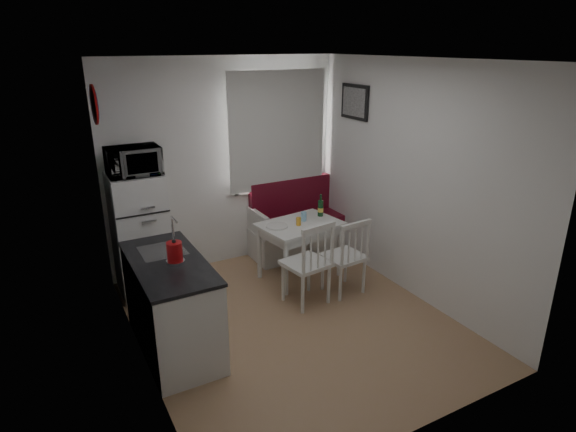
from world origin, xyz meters
The scene contains 22 objects.
floor centered at (0.00, 0.00, 0.00)m, with size 3.00×3.50×0.02m, color tan.
ceiling centered at (0.00, 0.00, 2.60)m, with size 3.00×3.50×0.02m, color white.
wall_back centered at (0.00, 1.75, 1.30)m, with size 3.00×0.02×2.60m, color white.
wall_front centered at (0.00, -1.75, 1.30)m, with size 3.00×0.02×2.60m, color white.
wall_left centered at (-1.50, 0.00, 1.30)m, with size 0.02×3.50×2.60m, color white.
wall_right centered at (1.50, 0.00, 1.30)m, with size 0.02×3.50×2.60m, color white.
window centered at (0.70, 1.72, 1.62)m, with size 1.22×0.06×1.47m, color white.
curtain centered at (0.70, 1.65, 1.68)m, with size 1.35×0.02×1.50m, color white.
kitchen_counter centered at (-1.20, 0.16, 0.46)m, with size 0.62×1.32×1.16m.
wall_sign centered at (-1.47, 1.45, 2.15)m, with size 0.40×0.40×0.03m, color navy.
picture_frame centered at (1.48, 1.10, 2.05)m, with size 0.04×0.52×0.42m, color black.
bench centered at (0.97, 1.51, 0.33)m, with size 1.41×0.54×1.01m.
dining_table centered at (0.58, 0.86, 0.62)m, with size 1.02×0.78×0.70m.
chair_left centered at (0.33, 0.19, 0.60)m, with size 0.51×0.50×0.52m.
chair_right centered at (0.83, 0.20, 0.56)m, with size 0.46×0.44×0.49m.
fridge centered at (-1.18, 1.40, 0.70)m, with size 0.56×0.56×1.41m, color white.
microwave centered at (-1.18, 1.35, 1.56)m, with size 0.55×0.37×0.30m, color white.
kettle centered at (-1.15, 0.07, 1.01)m, with size 0.16×0.16×0.22m, color #B20E11.
wine_bottle centered at (0.93, 0.96, 0.84)m, with size 0.07×0.07×0.28m, color #15441F, non-canonical shape.
drinking_glass_orange centered at (0.53, 0.81, 0.75)m, with size 0.06×0.06×0.10m, color gold.
drinking_glass_blue centered at (0.66, 0.91, 0.76)m, with size 0.07×0.07×0.11m, color #91CFF6.
plate centered at (0.28, 0.88, 0.71)m, with size 0.26×0.26×0.02m, color white.
Camera 1 is at (-2.13, -3.78, 2.73)m, focal length 30.00 mm.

